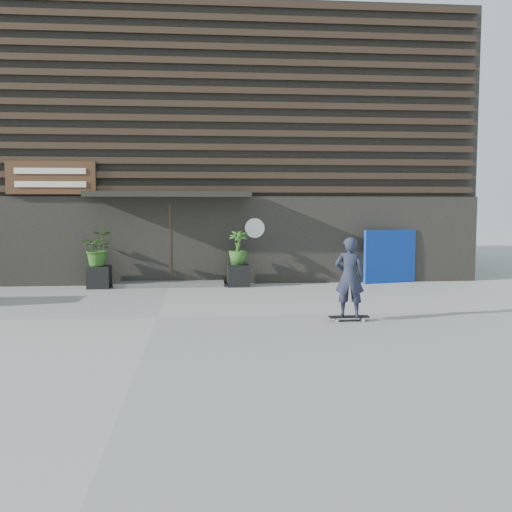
{
  "coord_description": "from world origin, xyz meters",
  "views": [
    {
      "loc": [
        0.92,
        -11.63,
        2.25
      ],
      "look_at": [
        2.12,
        1.44,
        1.1
      ],
      "focal_mm": 40.79,
      "sensor_mm": 36.0,
      "label": 1
    }
  ],
  "objects": [
    {
      "name": "building",
      "position": [
        -0.0,
        9.96,
        3.99
      ],
      "size": [
        18.0,
        11.0,
        8.0
      ],
      "color": "black",
      "rests_on": "ground"
    },
    {
      "name": "entrance_step",
      "position": [
        0.0,
        4.6,
        0.06
      ],
      "size": [
        3.0,
        0.8,
        0.12
      ],
      "primitive_type": "cube",
      "color": "#51514E",
      "rests_on": "ground"
    },
    {
      "name": "bamboo_left",
      "position": [
        -1.9,
        4.4,
        1.08
      ],
      "size": [
        0.86,
        0.75,
        0.96
      ],
      "primitive_type": "imported",
      "color": "#2D591E",
      "rests_on": "planter_pot_left"
    },
    {
      "name": "blue_tarp",
      "position": [
        6.32,
        4.7,
        0.77
      ],
      "size": [
        1.62,
        0.5,
        1.54
      ],
      "primitive_type": "cube",
      "rotation": [
        0.0,
        0.0,
        0.24
      ],
      "color": "#0B2B95",
      "rests_on": "ground"
    },
    {
      "name": "planter_pot_left",
      "position": [
        -1.9,
        4.4,
        0.3
      ],
      "size": [
        0.6,
        0.6,
        0.6
      ],
      "primitive_type": "cube",
      "color": "black",
      "rests_on": "ground"
    },
    {
      "name": "ground",
      "position": [
        0.0,
        0.0,
        0.0
      ],
      "size": [
        80.0,
        80.0,
        0.0
      ],
      "primitive_type": "plane",
      "color": "gray",
      "rests_on": "ground"
    },
    {
      "name": "skateboarder",
      "position": [
        3.74,
        -0.69,
        0.86
      ],
      "size": [
        0.78,
        0.5,
        1.64
      ],
      "color": "black",
      "rests_on": "ground"
    },
    {
      "name": "planter_pot_right",
      "position": [
        1.9,
        4.4,
        0.3
      ],
      "size": [
        0.6,
        0.6,
        0.6
      ],
      "primitive_type": "cube",
      "color": "black",
      "rests_on": "ground"
    },
    {
      "name": "bamboo_right",
      "position": [
        1.9,
        4.4,
        1.08
      ],
      "size": [
        0.54,
        0.54,
        0.96
      ],
      "primitive_type": "imported",
      "color": "#2D591E",
      "rests_on": "planter_pot_right"
    }
  ]
}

